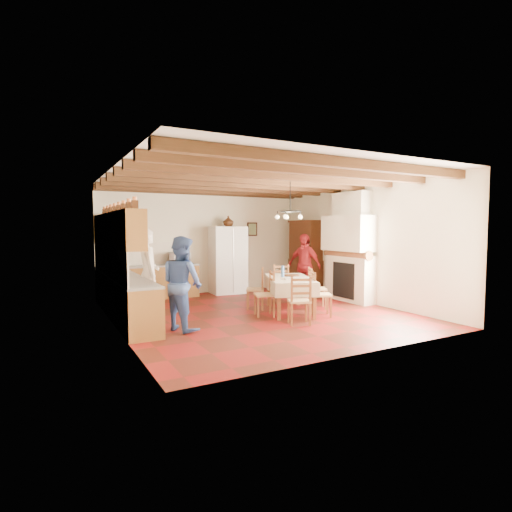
{
  "coord_description": "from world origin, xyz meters",
  "views": [
    {
      "loc": [
        -4.2,
        -7.66,
        1.88
      ],
      "look_at": [
        0.1,
        0.3,
        1.25
      ],
      "focal_mm": 28.0,
      "sensor_mm": 36.0,
      "label": 1
    }
  ],
  "objects": [
    {
      "name": "backsplash_back",
      "position": [
        -1.55,
        3.23,
        1.2
      ],
      "size": [
        2.3,
        0.03,
        0.6
      ],
      "primitive_type": "cube",
      "color": "#EFE1CC",
      "rests_on": "ground"
    },
    {
      "name": "floor",
      "position": [
        0.0,
        0.0,
        -0.01
      ],
      "size": [
        6.0,
        6.5,
        0.02
      ],
      "primitive_type": "cube",
      "color": "#4E1A11",
      "rests_on": "ground"
    },
    {
      "name": "person_woman_red",
      "position": [
        2.1,
        1.24,
        0.87
      ],
      "size": [
        0.75,
        1.1,
        1.73
      ],
      "primitive_type": "imported",
      "rotation": [
        0.0,
        0.0,
        -1.21
      ],
      "color": "#B2242B",
      "rests_on": "floor"
    },
    {
      "name": "wall_left",
      "position": [
        -3.01,
        0.0,
        1.5
      ],
      "size": [
        0.02,
        6.5,
        3.0
      ],
      "primitive_type": "cube",
      "color": "beige",
      "rests_on": "ground"
    },
    {
      "name": "upper_cabinets",
      "position": [
        -2.83,
        1.05,
        1.85
      ],
      "size": [
        0.35,
        4.2,
        0.7
      ],
      "primitive_type": "cube",
      "color": "brown",
      "rests_on": "ground"
    },
    {
      "name": "dining_table",
      "position": [
        0.67,
        -0.23,
        0.69
      ],
      "size": [
        1.52,
        1.99,
        0.78
      ],
      "rotation": [
        0.0,
        0.0,
        -0.39
      ],
      "color": "white",
      "rests_on": "floor"
    },
    {
      "name": "chair_end_near",
      "position": [
        0.21,
        -1.27,
        0.48
      ],
      "size": [
        0.54,
        0.53,
        0.96
      ],
      "primitive_type": null,
      "rotation": [
        0.0,
        0.0,
        2.74
      ],
      "color": "brown",
      "rests_on": "floor"
    },
    {
      "name": "chair_left_far",
      "position": [
        0.16,
        0.45,
        0.48
      ],
      "size": [
        0.56,
        0.56,
        0.96
      ],
      "primitive_type": null,
      "rotation": [
        0.0,
        0.0,
        -2.1
      ],
      "color": "brown",
      "rests_on": "floor"
    },
    {
      "name": "chair_right_far",
      "position": [
        1.48,
        -0.18,
        0.48
      ],
      "size": [
        0.55,
        0.56,
        0.96
      ],
      "primitive_type": null,
      "rotation": [
        0.0,
        0.0,
        1.08
      ],
      "color": "brown",
      "rests_on": "floor"
    },
    {
      "name": "fridge_vase",
      "position": [
        0.58,
        2.88,
        2.08
      ],
      "size": [
        0.35,
        0.35,
        0.31
      ],
      "primitive_type": "imported",
      "rotation": [
        0.0,
        0.0,
        -0.22
      ],
      "color": "#3B180E",
      "rests_on": "refrigerator"
    },
    {
      "name": "ceiling_beams",
      "position": [
        0.0,
        0.0,
        2.91
      ],
      "size": [
        6.0,
        6.3,
        0.16
      ],
      "primitive_type": null,
      "color": "#3C2512",
      "rests_on": "ground"
    },
    {
      "name": "refrigerator",
      "position": [
        0.55,
        2.88,
        0.96
      ],
      "size": [
        1.01,
        0.85,
        1.93
      ],
      "primitive_type": "cube",
      "rotation": [
        0.0,
        0.0,
        -0.06
      ],
      "color": "white",
      "rests_on": "floor"
    },
    {
      "name": "chandelier",
      "position": [
        0.67,
        -0.23,
        2.25
      ],
      "size": [
        0.47,
        0.47,
        0.03
      ],
      "primitive_type": "torus",
      "color": "black",
      "rests_on": "ground"
    },
    {
      "name": "chair_left_near",
      "position": [
        -0.03,
        -0.3,
        0.48
      ],
      "size": [
        0.51,
        0.52,
        0.96
      ],
      "primitive_type": null,
      "rotation": [
        0.0,
        0.0,
        -1.88
      ],
      "color": "brown",
      "rests_on": "floor"
    },
    {
      "name": "countertop_back",
      "position": [
        -1.55,
        2.95,
        0.88
      ],
      "size": [
        2.34,
        0.62,
        0.04
      ],
      "primitive_type": "cube",
      "color": "gray",
      "rests_on": "lower_cabinets_back"
    },
    {
      "name": "wall_right",
      "position": [
        3.01,
        0.0,
        1.5
      ],
      "size": [
        0.02,
        6.5,
        3.0
      ],
      "primitive_type": "cube",
      "color": "beige",
      "rests_on": "ground"
    },
    {
      "name": "wall_front",
      "position": [
        0.0,
        -3.26,
        1.5
      ],
      "size": [
        6.0,
        0.02,
        3.0
      ],
      "primitive_type": "cube",
      "color": "beige",
      "rests_on": "ground"
    },
    {
      "name": "hutch",
      "position": [
        2.75,
        2.09,
        1.06
      ],
      "size": [
        0.52,
        1.18,
        2.11
      ],
      "primitive_type": null,
      "rotation": [
        0.0,
        0.0,
        0.02
      ],
      "color": "#3B180E",
      "rests_on": "floor"
    },
    {
      "name": "fireplace",
      "position": [
        2.72,
        0.2,
        1.4
      ],
      "size": [
        0.56,
        1.6,
        2.8
      ],
      "primitive_type": null,
      "color": "beige",
      "rests_on": "ground"
    },
    {
      "name": "countertop_left",
      "position": [
        -2.7,
        1.05,
        0.88
      ],
      "size": [
        0.62,
        4.3,
        0.04
      ],
      "primitive_type": "cube",
      "color": "gray",
      "rests_on": "lower_cabinets_left"
    },
    {
      "name": "chair_end_far",
      "position": [
        1.13,
        0.79,
        0.48
      ],
      "size": [
        0.53,
        0.51,
        0.96
      ],
      "primitive_type": null,
      "rotation": [
        0.0,
        0.0,
        -0.33
      ],
      "color": "brown",
      "rests_on": "floor"
    },
    {
      "name": "person_woman_blue",
      "position": [
        -1.94,
        -0.6,
        0.87
      ],
      "size": [
        0.9,
        1.02,
        1.74
      ],
      "primitive_type": "imported",
      "rotation": [
        0.0,
        0.0,
        1.91
      ],
      "color": "#375395",
      "rests_on": "floor"
    },
    {
      "name": "chair_right_near",
      "position": [
        1.05,
        -0.88,
        0.48
      ],
      "size": [
        0.55,
        0.56,
        0.96
      ],
      "primitive_type": null,
      "rotation": [
        0.0,
        0.0,
        1.08
      ],
      "color": "brown",
      "rests_on": "floor"
    },
    {
      "name": "microwave",
      "position": [
        -0.86,
        2.95,
        1.06
      ],
      "size": [
        0.64,
        0.5,
        0.32
      ],
      "primitive_type": "imported",
      "rotation": [
        0.0,
        0.0,
        -0.21
      ],
      "color": "silver",
      "rests_on": "countertop_back"
    },
    {
      "name": "wall_back",
      "position": [
        0.0,
        3.26,
        1.5
      ],
      "size": [
        6.0,
        0.02,
        3.0
      ],
      "primitive_type": "cube",
      "color": "beige",
      "rests_on": "ground"
    },
    {
      "name": "lower_cabinets_left",
      "position": [
        -2.7,
        1.05,
        0.43
      ],
      "size": [
        0.6,
        4.3,
        0.86
      ],
      "primitive_type": "cube",
      "color": "brown",
      "rests_on": "ground"
    },
    {
      "name": "ceiling",
      "position": [
        0.0,
        0.0,
        3.01
      ],
      "size": [
        6.0,
        6.5,
        0.02
      ],
      "primitive_type": "cube",
      "color": "silver",
      "rests_on": "ground"
    },
    {
      "name": "wall_picture",
      "position": [
        1.55,
        3.23,
        1.85
      ],
      "size": [
        0.34,
        0.03,
        0.42
      ],
      "primitive_type": "cube",
      "color": "black",
      "rests_on": "ground"
    },
    {
      "name": "person_man",
      "position": [
        -2.29,
        0.5,
        0.94
      ],
      "size": [
        0.51,
        0.72,
        1.88
      ],
      "primitive_type": "imported",
      "rotation": [
        0.0,
        0.0,
        1.49
      ],
      "color": "white",
      "rests_on": "floor"
    },
    {
      "name": "backsplash_left",
      "position": [
        -2.98,
        1.05,
        1.2
      ],
      "size": [
        0.03,
        4.3,
        0.6
      ],
      "primitive_type": "cube",
      "color": "#EFE1CC",
      "rests_on": "ground"
    },
    {
      "name": "lower_cabinets_back",
      "position": [
        -1.55,
        2.95,
        0.43
      ],
      "size": [
        2.3,
        0.6,
        0.86
      ],
      "primitive_type": "cube",
      "color": "brown",
      "rests_on": "ground"
    }
  ]
}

